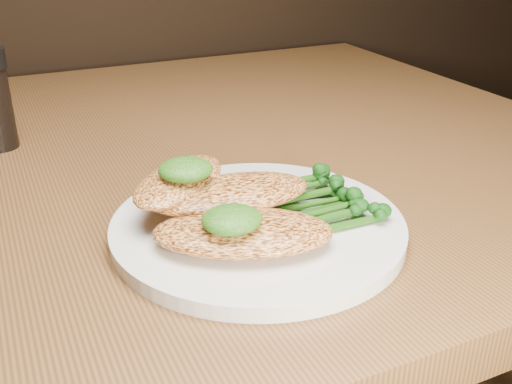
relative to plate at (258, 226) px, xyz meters
name	(u,v)px	position (x,y,z in m)	size (l,w,h in m)	color
plate	(258,226)	(0.00, 0.00, 0.00)	(0.24, 0.24, 0.01)	silver
chicken_front	(243,232)	(-0.03, -0.03, 0.02)	(0.14, 0.07, 0.02)	#FA9F4F
chicken_mid	(231,193)	(-0.02, 0.02, 0.03)	(0.13, 0.07, 0.02)	#FA9F4F
chicken_back	(179,181)	(-0.05, 0.05, 0.03)	(0.11, 0.06, 0.02)	#FA9F4F
pesto_front	(232,219)	(-0.04, -0.04, 0.03)	(0.04, 0.04, 0.02)	#0D3608
pesto_back	(185,170)	(-0.05, 0.03, 0.05)	(0.04, 0.04, 0.02)	#0D3608
broccolini_bundle	(307,201)	(0.04, 0.00, 0.02)	(0.12, 0.09, 0.02)	#1F4E11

